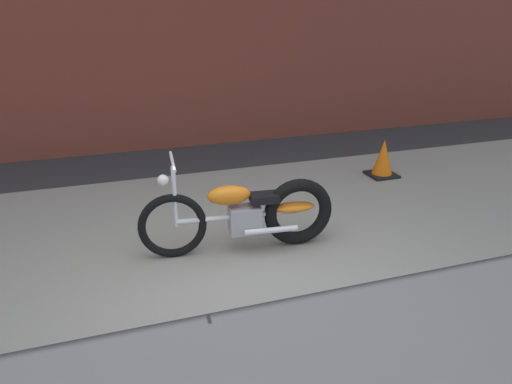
% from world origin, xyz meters
% --- Properties ---
extents(ground_plane, '(80.00, 80.00, 0.00)m').
position_xyz_m(ground_plane, '(0.00, 0.00, 0.00)').
color(ground_plane, '#2D2D30').
extents(sidewalk_slab, '(36.00, 3.50, 0.01)m').
position_xyz_m(sidewalk_slab, '(0.00, 1.75, 0.00)').
color(sidewalk_slab, gray).
rests_on(sidewalk_slab, ground).
extents(motorcycle_orange, '(2.01, 0.59, 1.03)m').
position_xyz_m(motorcycle_orange, '(0.24, 0.98, 0.40)').
color(motorcycle_orange, black).
rests_on(motorcycle_orange, ground).
extents(traffic_cone, '(0.40, 0.40, 0.55)m').
position_xyz_m(traffic_cone, '(2.75, 2.50, 0.25)').
color(traffic_cone, orange).
rests_on(traffic_cone, ground).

